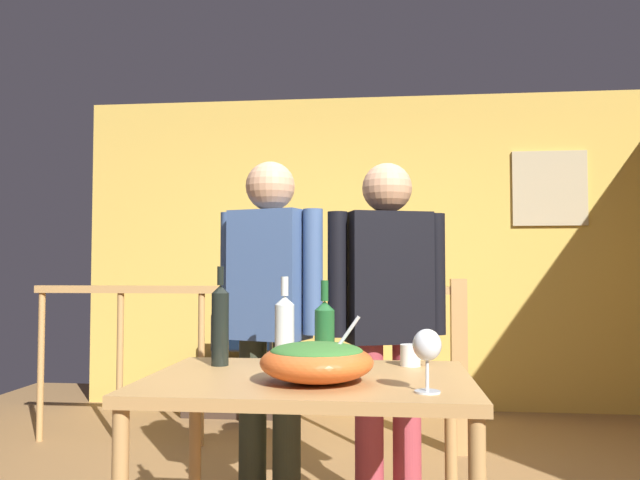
{
  "coord_description": "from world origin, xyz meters",
  "views": [
    {
      "loc": [
        0.1,
        -2.73,
        1.17
      ],
      "look_at": [
        -0.17,
        -0.17,
        1.29
      ],
      "focal_mm": 35.45,
      "sensor_mm": 36.0,
      "label": 1
    }
  ],
  "objects_px": {
    "person_standing_left": "(270,309)",
    "wine_bottle_green": "(325,330)",
    "flat_screen_tv": "(242,335)",
    "serving_table": "(309,402)",
    "wine_bottle_clear": "(285,327)",
    "salad_bowl": "(317,360)",
    "tv_console": "(243,388)",
    "stair_railing": "(314,343)",
    "framed_picture": "(550,188)",
    "person_standing_right": "(388,311)",
    "mug_white": "(411,355)",
    "wine_glass": "(427,347)",
    "wine_bottle_dark": "(220,324)"
  },
  "relations": [
    {
      "from": "person_standing_left",
      "to": "wine_bottle_green",
      "type": "bearing_deg",
      "value": 143.9
    },
    {
      "from": "flat_screen_tv",
      "to": "wine_bottle_green",
      "type": "relative_size",
      "value": 1.53
    },
    {
      "from": "serving_table",
      "to": "wine_bottle_clear",
      "type": "distance_m",
      "value": 0.41
    },
    {
      "from": "salad_bowl",
      "to": "tv_console",
      "type": "bearing_deg",
      "value": 107.41
    },
    {
      "from": "stair_railing",
      "to": "person_standing_left",
      "type": "distance_m",
      "value": 1.25
    },
    {
      "from": "wine_bottle_green",
      "to": "wine_bottle_clear",
      "type": "bearing_deg",
      "value": 176.13
    },
    {
      "from": "stair_railing",
      "to": "framed_picture",
      "type": "bearing_deg",
      "value": 33.9
    },
    {
      "from": "tv_console",
      "to": "person_standing_left",
      "type": "xyz_separation_m",
      "value": [
        0.62,
        -2.15,
        0.78
      ]
    },
    {
      "from": "tv_console",
      "to": "wine_bottle_clear",
      "type": "relative_size",
      "value": 2.63
    },
    {
      "from": "wine_bottle_clear",
      "to": "person_standing_right",
      "type": "bearing_deg",
      "value": 44.57
    },
    {
      "from": "person_standing_right",
      "to": "mug_white",
      "type": "bearing_deg",
      "value": 82.64
    },
    {
      "from": "serving_table",
      "to": "stair_railing",
      "type": "bearing_deg",
      "value": 96.14
    },
    {
      "from": "salad_bowl",
      "to": "wine_bottle_clear",
      "type": "relative_size",
      "value": 1.1
    },
    {
      "from": "stair_railing",
      "to": "flat_screen_tv",
      "type": "bearing_deg",
      "value": 127.37
    },
    {
      "from": "wine_glass",
      "to": "mug_white",
      "type": "xyz_separation_m",
      "value": [
        -0.03,
        0.52,
        -0.09
      ]
    },
    {
      "from": "wine_bottle_clear",
      "to": "person_standing_right",
      "type": "height_order",
      "value": "person_standing_right"
    },
    {
      "from": "wine_bottle_dark",
      "to": "wine_bottle_green",
      "type": "bearing_deg",
      "value": 14.82
    },
    {
      "from": "wine_glass",
      "to": "mug_white",
      "type": "distance_m",
      "value": 0.53
    },
    {
      "from": "salad_bowl",
      "to": "wine_bottle_dark",
      "type": "height_order",
      "value": "wine_bottle_dark"
    },
    {
      "from": "flat_screen_tv",
      "to": "serving_table",
      "type": "bearing_deg",
      "value": -72.44
    },
    {
      "from": "tv_console",
      "to": "mug_white",
      "type": "height_order",
      "value": "mug_white"
    },
    {
      "from": "serving_table",
      "to": "wine_bottle_dark",
      "type": "height_order",
      "value": "wine_bottle_dark"
    },
    {
      "from": "person_standing_right",
      "to": "tv_console",
      "type": "bearing_deg",
      "value": -79.69
    },
    {
      "from": "stair_railing",
      "to": "serving_table",
      "type": "bearing_deg",
      "value": -83.86
    },
    {
      "from": "person_standing_left",
      "to": "person_standing_right",
      "type": "xyz_separation_m",
      "value": [
        0.55,
        -0.0,
        -0.01
      ]
    },
    {
      "from": "framed_picture",
      "to": "flat_screen_tv",
      "type": "xyz_separation_m",
      "value": [
        -2.51,
        -0.32,
        -1.2
      ]
    },
    {
      "from": "person_standing_right",
      "to": "wine_bottle_clear",
      "type": "bearing_deg",
      "value": 26.25
    },
    {
      "from": "framed_picture",
      "to": "salad_bowl",
      "type": "height_order",
      "value": "framed_picture"
    },
    {
      "from": "salad_bowl",
      "to": "flat_screen_tv",
      "type": "bearing_deg",
      "value": 107.58
    },
    {
      "from": "flat_screen_tv",
      "to": "wine_bottle_green",
      "type": "bearing_deg",
      "value": -70.0
    },
    {
      "from": "framed_picture",
      "to": "person_standing_left",
      "type": "height_order",
      "value": "framed_picture"
    },
    {
      "from": "wine_bottle_green",
      "to": "flat_screen_tv",
      "type": "bearing_deg",
      "value": 110.0
    },
    {
      "from": "stair_railing",
      "to": "person_standing_right",
      "type": "bearing_deg",
      "value": -68.32
    },
    {
      "from": "wine_bottle_green",
      "to": "person_standing_right",
      "type": "xyz_separation_m",
      "value": [
        0.25,
        0.42,
        0.05
      ]
    },
    {
      "from": "wine_glass",
      "to": "mug_white",
      "type": "bearing_deg",
      "value": 93.16
    },
    {
      "from": "wine_bottle_green",
      "to": "salad_bowl",
      "type": "bearing_deg",
      "value": -87.87
    },
    {
      "from": "stair_railing",
      "to": "wine_bottle_clear",
      "type": "relative_size",
      "value": 8.51
    },
    {
      "from": "wine_bottle_green",
      "to": "mug_white",
      "type": "height_order",
      "value": "wine_bottle_green"
    },
    {
      "from": "flat_screen_tv",
      "to": "tv_console",
      "type": "bearing_deg",
      "value": 90.0
    },
    {
      "from": "wine_bottle_dark",
      "to": "serving_table",
      "type": "bearing_deg",
      "value": -28.05
    },
    {
      "from": "stair_railing",
      "to": "person_standing_right",
      "type": "height_order",
      "value": "person_standing_right"
    },
    {
      "from": "wine_bottle_dark",
      "to": "person_standing_right",
      "type": "xyz_separation_m",
      "value": [
        0.65,
        0.52,
        0.02
      ]
    },
    {
      "from": "tv_console",
      "to": "framed_picture",
      "type": "bearing_deg",
      "value": 6.59
    },
    {
      "from": "stair_railing",
      "to": "tv_console",
      "type": "bearing_deg",
      "value": 126.44
    },
    {
      "from": "wine_bottle_dark",
      "to": "wine_bottle_clear",
      "type": "distance_m",
      "value": 0.26
    },
    {
      "from": "person_standing_left",
      "to": "tv_console",
      "type": "bearing_deg",
      "value": -55.5
    },
    {
      "from": "salad_bowl",
      "to": "wine_glass",
      "type": "distance_m",
      "value": 0.38
    },
    {
      "from": "stair_railing",
      "to": "wine_bottle_green",
      "type": "distance_m",
      "value": 1.66
    },
    {
      "from": "wine_bottle_clear",
      "to": "mug_white",
      "type": "height_order",
      "value": "wine_bottle_clear"
    },
    {
      "from": "wine_bottle_green",
      "to": "wine_bottle_clear",
      "type": "relative_size",
      "value": 0.96
    }
  ]
}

